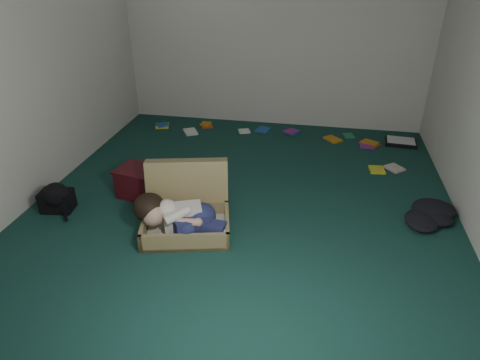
% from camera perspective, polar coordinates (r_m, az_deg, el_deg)
% --- Properties ---
extents(floor, '(4.50, 4.50, 0.00)m').
position_cam_1_polar(floor, '(4.14, 0.39, -3.29)').
color(floor, '#153C34').
rests_on(floor, ground).
extents(wall_back, '(4.50, 0.00, 4.50)m').
position_cam_1_polar(wall_back, '(5.82, 4.71, 19.66)').
color(wall_back, silver).
rests_on(wall_back, ground).
extents(wall_front, '(4.50, 0.00, 4.50)m').
position_cam_1_polar(wall_front, '(1.63, -14.05, -5.16)').
color(wall_front, silver).
rests_on(wall_front, ground).
extents(wall_left, '(0.00, 4.50, 4.50)m').
position_cam_1_polar(wall_left, '(4.44, -26.71, 14.13)').
color(wall_left, silver).
rests_on(wall_left, ground).
extents(suitcase, '(0.88, 0.87, 0.54)m').
position_cam_1_polar(suitcase, '(3.81, -7.11, -3.81)').
color(suitcase, '#8F7F4F').
rests_on(suitcase, floor).
extents(person, '(0.82, 0.41, 0.34)m').
position_cam_1_polar(person, '(3.63, -8.14, -4.80)').
color(person, silver).
rests_on(person, suitcase).
extents(maroon_bin, '(0.48, 0.41, 0.29)m').
position_cam_1_polar(maroon_bin, '(4.34, -13.14, -0.24)').
color(maroon_bin, '#400D12').
rests_on(maroon_bin, floor).
extents(backpack, '(0.39, 0.33, 0.21)m').
position_cam_1_polar(backpack, '(4.36, -23.23, -2.45)').
color(backpack, black).
rests_on(backpack, floor).
extents(clothing_pile, '(0.50, 0.43, 0.14)m').
position_cam_1_polar(clothing_pile, '(4.24, 23.83, -4.08)').
color(clothing_pile, black).
rests_on(clothing_pile, floor).
extents(paper_tray, '(0.39, 0.31, 0.05)m').
position_cam_1_polar(paper_tray, '(5.81, 20.63, 4.78)').
color(paper_tray, black).
rests_on(paper_tray, floor).
extents(book_scatter, '(3.19, 1.19, 0.02)m').
position_cam_1_polar(book_scatter, '(5.61, 6.87, 5.47)').
color(book_scatter, yellow).
rests_on(book_scatter, floor).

